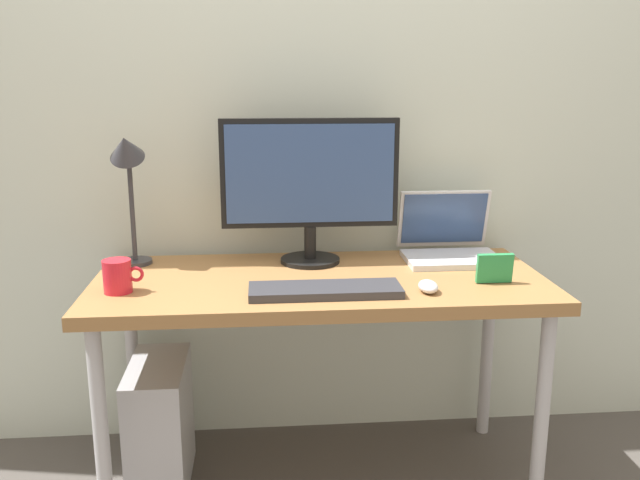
# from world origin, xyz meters

# --- Properties ---
(ground_plane) EXTENTS (6.00, 6.00, 0.00)m
(ground_plane) POSITION_xyz_m (0.00, 0.00, 0.00)
(ground_plane) COLOR #4C4742
(back_wall) EXTENTS (4.40, 0.04, 2.60)m
(back_wall) POSITION_xyz_m (0.00, 0.37, 1.30)
(back_wall) COLOR silver
(back_wall) RESTS_ON ground_plane
(desk) EXTENTS (1.41, 0.62, 0.70)m
(desk) POSITION_xyz_m (0.00, 0.00, 0.64)
(desk) COLOR olive
(desk) RESTS_ON ground_plane
(monitor) EXTENTS (0.59, 0.20, 0.48)m
(monitor) POSITION_xyz_m (-0.02, 0.18, 0.98)
(monitor) COLOR black
(monitor) RESTS_ON desk
(laptop) EXTENTS (0.32, 0.27, 0.23)m
(laptop) POSITION_xyz_m (0.46, 0.20, 0.76)
(laptop) COLOR silver
(laptop) RESTS_ON desk
(desk_lamp) EXTENTS (0.11, 0.16, 0.46)m
(desk_lamp) POSITION_xyz_m (-0.60, 0.18, 1.03)
(desk_lamp) COLOR #333338
(desk_lamp) RESTS_ON desk
(keyboard) EXTENTS (0.44, 0.14, 0.02)m
(keyboard) POSITION_xyz_m (0.00, -0.17, 0.72)
(keyboard) COLOR #333338
(keyboard) RESTS_ON desk
(mouse) EXTENTS (0.06, 0.09, 0.03)m
(mouse) POSITION_xyz_m (0.30, -0.18, 0.72)
(mouse) COLOR silver
(mouse) RESTS_ON desk
(coffee_mug) EXTENTS (0.12, 0.08, 0.10)m
(coffee_mug) POSITION_xyz_m (-0.60, -0.10, 0.75)
(coffee_mug) COLOR red
(coffee_mug) RESTS_ON desk
(photo_frame) EXTENTS (0.11, 0.03, 0.09)m
(photo_frame) POSITION_xyz_m (0.52, -0.11, 0.75)
(photo_frame) COLOR #268C4C
(photo_frame) RESTS_ON desk
(computer_tower) EXTENTS (0.18, 0.36, 0.42)m
(computer_tower) POSITION_xyz_m (-0.52, 0.02, 0.21)
(computer_tower) COLOR #B2B2B7
(computer_tower) RESTS_ON ground_plane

